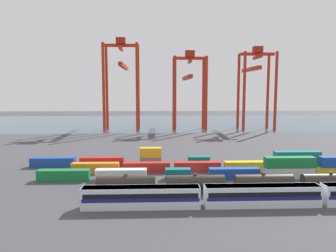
{
  "coord_description": "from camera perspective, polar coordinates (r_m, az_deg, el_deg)",
  "views": [
    {
      "loc": [
        -9.92,
        -78.57,
        21.27
      ],
      "look_at": [
        -5.55,
        30.14,
        9.11
      ],
      "focal_mm": 34.4,
      "sensor_mm": 36.0,
      "label": 1
    }
  ],
  "objects": [
    {
      "name": "shipping_container_14",
      "position": [
        91.91,
        21.89,
        -4.98
      ],
      "size": [
        12.1,
        2.44,
        2.6
      ],
      "primitive_type": "cube",
      "color": "#146066",
      "rests_on": "shipping_container_13"
    },
    {
      "name": "shipping_container_0",
      "position": [
        80.71,
        -18.0,
        -8.27
      ],
      "size": [
        12.1,
        2.44,
        2.6
      ],
      "primitive_type": "cube",
      "color": "#197538",
      "rests_on": "ground_plane"
    },
    {
      "name": "shipping_container_4",
      "position": [
        84.26,
        20.66,
        -7.75
      ],
      "size": [
        12.1,
        2.44,
        2.6
      ],
      "primitive_type": "cube",
      "color": "silver",
      "rests_on": "ground_plane"
    },
    {
      "name": "harbour_water",
      "position": [
        214.34,
        0.36,
        0.68
      ],
      "size": [
        400.0,
        110.0,
        0.01
      ],
      "primitive_type": "cube",
      "color": "#384C60",
      "rests_on": "ground_plane"
    },
    {
      "name": "gantry_crane_central",
      "position": [
        177.37,
        3.73,
        7.7
      ],
      "size": [
        17.97,
        40.83,
        42.07
      ],
      "color": "red",
      "rests_on": "ground_plane"
    },
    {
      "name": "shipping_container_13",
      "position": [
        92.43,
        21.83,
        -6.57
      ],
      "size": [
        12.1,
        2.44,
        2.6
      ],
      "primitive_type": "cube",
      "color": "#197538",
      "rests_on": "ground_plane"
    },
    {
      "name": "shipping_container_15",
      "position": [
        95.66,
        -19.74,
        -6.05
      ],
      "size": [
        12.1,
        2.44,
        2.6
      ],
      "primitive_type": "cube",
      "color": "#1C4299",
      "rests_on": "ground_plane"
    },
    {
      "name": "shipping_container_10",
      "position": [
        84.53,
        -3.8,
        -7.3
      ],
      "size": [
        12.1,
        2.44,
        2.6
      ],
      "primitive_type": "cube",
      "color": "#AD211C",
      "rests_on": "ground_plane"
    },
    {
      "name": "passenger_train",
      "position": [
        62.9,
        16.31,
        -11.59
      ],
      "size": [
        65.68,
        3.14,
        3.9
      ],
      "color": "silver",
      "rests_on": "ground_plane"
    },
    {
      "name": "shipping_container_19",
      "position": [
        92.12,
        5.48,
        -6.17
      ],
      "size": [
        6.04,
        2.44,
        2.6
      ],
      "primitive_type": "cube",
      "color": "#146066",
      "rests_on": "ground_plane"
    },
    {
      "name": "shipping_container_5",
      "position": [
        83.68,
        20.73,
        -6.02
      ],
      "size": [
        12.1,
        2.44,
        2.6
      ],
      "primitive_type": "cube",
      "color": "#197538",
      "rests_on": "shipping_container_4"
    },
    {
      "name": "ground_plane",
      "position": [
        120.87,
        2.45,
        -3.76
      ],
      "size": [
        420.0,
        420.0,
        0.0
      ],
      "primitive_type": "plane",
      "color": "#424247"
    },
    {
      "name": "shipping_container_9",
      "position": [
        85.91,
        -12.73,
        -7.22
      ],
      "size": [
        12.1,
        2.44,
        2.6
      ],
      "primitive_type": "cube",
      "color": "orange",
      "rests_on": "ground_plane"
    },
    {
      "name": "shipping_container_12",
      "position": [
        87.9,
        13.87,
        -6.94
      ],
      "size": [
        12.1,
        2.44,
        2.6
      ],
      "primitive_type": "cube",
      "color": "gold",
      "rests_on": "ground_plane"
    },
    {
      "name": "shipping_container_11",
      "position": [
        85.21,
        5.21,
        -7.2
      ],
      "size": [
        12.1,
        2.44,
        2.6
      ],
      "primitive_type": "cube",
      "color": "#AD211C",
      "rests_on": "ground_plane"
    },
    {
      "name": "shipping_container_16",
      "position": [
        92.51,
        -11.61,
        -6.22
      ],
      "size": [
        12.1,
        2.44,
        2.6
      ],
      "primitive_type": "cube",
      "color": "#AD211C",
      "rests_on": "ground_plane"
    },
    {
      "name": "gantry_crane_east",
      "position": [
        183.46,
        15.24,
        8.03
      ],
      "size": [
        18.31,
        34.04,
        44.4
      ],
      "color": "red",
      "rests_on": "ground_plane"
    },
    {
      "name": "shipping_container_18",
      "position": [
        90.77,
        -3.09,
        -4.67
      ],
      "size": [
        6.04,
        2.44,
        2.6
      ],
      "primitive_type": "cube",
      "color": "gold",
      "rests_on": "shipping_container_17"
    },
    {
      "name": "shipping_container_2",
      "position": [
        77.93,
        1.78,
        -8.48
      ],
      "size": [
        6.04,
        2.44,
        2.6
      ],
      "primitive_type": "cube",
      "color": "#146066",
      "rests_on": "ground_plane"
    },
    {
      "name": "freight_tank_row",
      "position": [
        69.01,
        10.87,
        -9.99
      ],
      "size": [
        54.91,
        2.74,
        4.2
      ],
      "color": "#232326",
      "rests_on": "ground_plane"
    },
    {
      "name": "shipping_container_17",
      "position": [
        91.3,
        -3.08,
        -6.27
      ],
      "size": [
        6.04,
        2.44,
        2.6
      ],
      "primitive_type": "cube",
      "color": "slate",
      "rests_on": "ground_plane"
    },
    {
      "name": "shipping_container_1",
      "position": [
        78.17,
        -8.29,
        -8.49
      ],
      "size": [
        12.1,
        2.44,
        2.6
      ],
      "primitive_type": "cube",
      "color": "silver",
      "rests_on": "ground_plane"
    },
    {
      "name": "shipping_container_3",
      "position": [
        80.02,
        11.6,
        -8.21
      ],
      "size": [
        12.1,
        2.44,
        2.6
      ],
      "primitive_type": "cube",
      "color": "#1C4299",
      "rests_on": "ground_plane"
    },
    {
      "name": "gantry_crane_west",
      "position": [
        176.91,
        -8.16,
        8.97
      ],
      "size": [
        18.78,
        39.79,
        48.54
      ],
      "color": "red",
      "rests_on": "ground_plane"
    }
  ]
}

